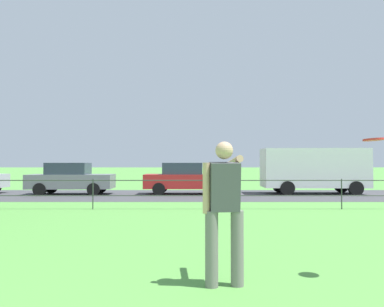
{
  "coord_description": "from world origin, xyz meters",
  "views": [
    {
      "loc": [
        1.22,
        0.14,
        1.5
      ],
      "look_at": [
        1.22,
        8.81,
        1.73
      ],
      "focal_mm": 35.79,
      "sensor_mm": 36.0,
      "label": 1
    }
  ],
  "objects_px": {
    "person_thrower": "(224,207)",
    "frisbee": "(373,140)",
    "car_red_left": "(184,178)",
    "panel_van_right": "(313,168)",
    "car_grey_far_right": "(70,178)"
  },
  "relations": [
    {
      "from": "frisbee",
      "to": "panel_van_right",
      "type": "relative_size",
      "value": 0.07
    },
    {
      "from": "car_red_left",
      "to": "frisbee",
      "type": "bearing_deg",
      "value": -78.87
    },
    {
      "from": "frisbee",
      "to": "panel_van_right",
      "type": "distance_m",
      "value": 14.46
    },
    {
      "from": "person_thrower",
      "to": "panel_van_right",
      "type": "relative_size",
      "value": 0.35
    },
    {
      "from": "car_red_left",
      "to": "panel_van_right",
      "type": "relative_size",
      "value": 0.79
    },
    {
      "from": "car_grey_far_right",
      "to": "person_thrower",
      "type": "bearing_deg",
      "value": -65.6
    },
    {
      "from": "frisbee",
      "to": "car_red_left",
      "type": "xyz_separation_m",
      "value": [
        -2.72,
        13.83,
        -1.04
      ]
    },
    {
      "from": "car_grey_far_right",
      "to": "car_red_left",
      "type": "height_order",
      "value": "same"
    },
    {
      "from": "person_thrower",
      "to": "frisbee",
      "type": "bearing_deg",
      "value": 6.86
    },
    {
      "from": "person_thrower",
      "to": "car_red_left",
      "type": "xyz_separation_m",
      "value": [
        -0.75,
        14.06,
        -0.18
      ]
    },
    {
      "from": "person_thrower",
      "to": "frisbee",
      "type": "height_order",
      "value": "frisbee"
    },
    {
      "from": "person_thrower",
      "to": "car_red_left",
      "type": "height_order",
      "value": "person_thrower"
    },
    {
      "from": "car_grey_far_right",
      "to": "panel_van_right",
      "type": "bearing_deg",
      "value": 1.65
    },
    {
      "from": "frisbee",
      "to": "car_grey_far_right",
      "type": "relative_size",
      "value": 0.09
    },
    {
      "from": "person_thrower",
      "to": "car_red_left",
      "type": "relative_size",
      "value": 0.44
    }
  ]
}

